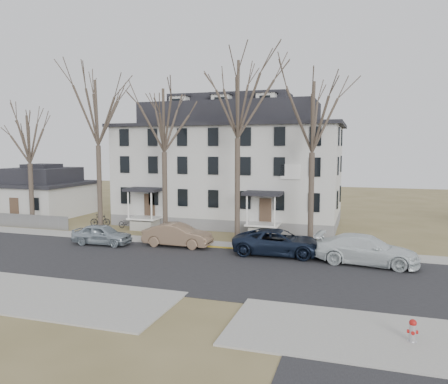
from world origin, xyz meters
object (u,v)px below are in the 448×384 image
(bicycle_right, at_px, (100,221))
(fire_hydrant, at_px, (413,331))
(small_house, at_px, (43,194))
(tree_bungalow, at_px, (29,136))
(bicycle_left, at_px, (127,224))
(boarding_house, at_px, (230,166))
(tree_mid_left, at_px, (164,116))
(car_navy, at_px, (279,243))
(tree_center, at_px, (238,93))
(car_white, at_px, (366,250))
(tree_far_left, at_px, (97,108))
(tree_mid_right, at_px, (313,112))
(car_tan, at_px, (178,236))
(car_silver, at_px, (102,235))

(bicycle_right, height_order, fire_hydrant, bicycle_right)
(small_house, xyz_separation_m, bicycle_right, (9.53, -4.00, -1.71))
(tree_bungalow, xyz_separation_m, bicycle_left, (8.50, 1.80, -7.64))
(boarding_house, height_order, tree_mid_left, tree_mid_left)
(tree_mid_left, relative_size, car_navy, 2.12)
(tree_center, bearing_deg, car_white, -23.70)
(tree_far_left, relative_size, car_white, 2.25)
(tree_mid_right, relative_size, car_white, 2.09)
(tree_far_left, bearing_deg, car_tan, -20.23)
(tree_center, bearing_deg, small_house, 164.92)
(bicycle_right, bearing_deg, car_navy, -125.61)
(boarding_house, height_order, bicycle_right, boarding_house)
(car_navy, relative_size, bicycle_left, 3.29)
(tree_mid_right, distance_m, tree_bungalow, 24.54)
(boarding_house, relative_size, tree_bungalow, 1.93)
(boarding_house, height_order, tree_center, tree_center)
(bicycle_left, distance_m, bicycle_right, 3.00)
(car_navy, xyz_separation_m, bicycle_right, (-17.30, 5.60, -0.30))
(tree_bungalow, bearing_deg, bicycle_left, 11.96)
(bicycle_left, bearing_deg, car_tan, -117.96)
(tree_far_left, relative_size, car_navy, 2.28)
(tree_bungalow, bearing_deg, small_house, 122.84)
(car_navy, bearing_deg, car_tan, 85.94)
(small_house, distance_m, fire_hydrant, 39.93)
(tree_bungalow, distance_m, bicycle_right, 9.63)
(car_silver, xyz_separation_m, car_white, (18.41, 0.16, 0.14))
(fire_hydrant, bearing_deg, tree_far_left, 146.90)
(small_house, relative_size, car_navy, 1.44)
(tree_mid_right, relative_size, tree_bungalow, 1.18)
(tree_center, bearing_deg, fire_hydrant, -53.92)
(tree_center, xyz_separation_m, bicycle_right, (-13.47, 2.19, -10.54))
(tree_far_left, height_order, car_white, tree_far_left)
(tree_center, distance_m, car_white, 14.42)
(fire_hydrant, bearing_deg, tree_bungalow, 153.48)
(tree_mid_left, relative_size, bicycle_right, 7.09)
(tree_mid_left, height_order, fire_hydrant, tree_mid_left)
(car_silver, height_order, car_tan, car_tan)
(car_navy, height_order, fire_hydrant, car_navy)
(tree_center, bearing_deg, tree_far_left, 180.00)
(boarding_house, relative_size, tree_mid_right, 1.63)
(car_tan, distance_m, bicycle_right, 11.22)
(bicycle_left, bearing_deg, car_navy, -102.62)
(boarding_house, height_order, car_silver, boarding_house)
(boarding_house, distance_m, tree_far_left, 13.12)
(tree_center, height_order, car_white, tree_center)
(tree_mid_right, height_order, bicycle_right, tree_mid_right)
(car_silver, bearing_deg, tree_center, -67.51)
(tree_far_left, relative_size, bicycle_right, 7.64)
(fire_hydrant, bearing_deg, car_white, 98.04)
(tree_center, bearing_deg, car_silver, -154.90)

